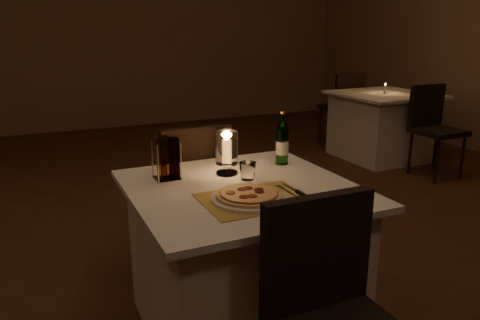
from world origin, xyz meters
name	(u,v)px	position (x,y,z in m)	size (l,w,h in m)	color
floor	(231,302)	(0.00, 0.00, -0.01)	(8.00, 10.00, 0.02)	#482817
wall_back	(87,23)	(0.00, 5.01, 1.50)	(8.00, 0.02, 3.00)	#86664E
main_table	(242,259)	(-0.04, -0.23, 0.37)	(1.00, 1.00, 0.74)	white
chair_near	(332,304)	(-0.04, -0.95, 0.55)	(0.42, 0.42, 0.90)	black
chair_far	(192,181)	(-0.04, 0.48, 0.55)	(0.42, 0.42, 0.90)	black
placemat	(256,199)	(-0.06, -0.41, 0.74)	(0.45, 0.34, 0.00)	#BA9740
plate	(249,198)	(-0.09, -0.41, 0.75)	(0.32, 0.32, 0.01)	white
pizza	(249,195)	(-0.09, -0.41, 0.77)	(0.28, 0.28, 0.02)	#D8B77F
fork	(286,190)	(0.10, -0.38, 0.75)	(0.02, 0.18, 0.00)	silver
knife	(300,193)	(0.14, -0.44, 0.75)	(0.02, 0.22, 0.01)	black
tumbler	(248,171)	(0.03, -0.15, 0.78)	(0.08, 0.08, 0.08)	white
water_bottle	(282,143)	(0.31, 0.01, 0.85)	(0.07, 0.07, 0.28)	#5B9952
hurricane_candle	(227,149)	(-0.03, -0.03, 0.87)	(0.11, 0.11, 0.22)	white
cruet_caddy	(167,160)	(-0.32, 0.01, 0.84)	(0.12, 0.12, 0.21)	white
neighbor_table_right	(382,125)	(2.75, 1.99, 0.37)	(1.00, 1.00, 0.74)	white
neighbor_chair_ra	(433,121)	(2.75, 1.27, 0.55)	(0.42, 0.42, 0.90)	black
neighbor_chair_rb	(344,101)	(2.75, 2.70, 0.55)	(0.42, 0.42, 0.90)	black
neighbor_candle_right	(385,89)	(2.75, 1.99, 0.79)	(0.03, 0.03, 0.11)	white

